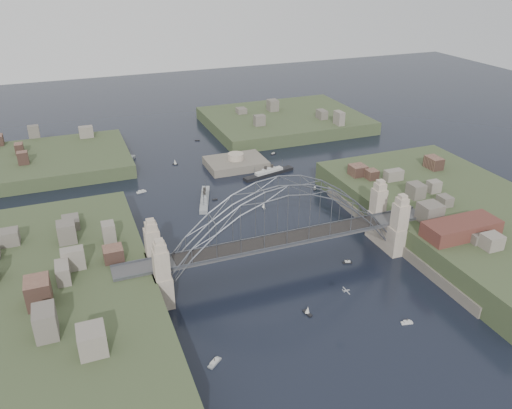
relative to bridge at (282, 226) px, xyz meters
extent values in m
plane|color=black|center=(0.00, 0.00, -12.32)|extent=(500.00, 500.00, 0.00)
cube|color=#454547|center=(0.00, 0.00, -4.32)|extent=(84.00, 6.00, 0.70)
cube|color=#52565E|center=(0.00, -3.00, -3.77)|extent=(84.00, 0.25, 0.50)
cube|color=#52565E|center=(0.00, 3.00, -3.77)|extent=(84.00, 0.25, 0.50)
cube|color=black|center=(0.00, 0.00, -3.77)|extent=(55.20, 5.20, 0.35)
cube|color=tan|center=(-31.50, -5.00, -3.47)|extent=(3.40, 3.40, 17.70)
cube|color=tan|center=(-31.50, 5.00, -3.47)|extent=(3.40, 3.40, 17.70)
cube|color=tan|center=(31.50, -5.00, -3.47)|extent=(3.40, 3.40, 17.70)
cube|color=tan|center=(31.50, 5.00, -3.47)|extent=(3.40, 3.40, 17.70)
cube|color=tan|center=(-31.50, 0.00, -8.32)|extent=(4.08, 13.80, 8.00)
cube|color=tan|center=(31.50, 0.00, -8.32)|extent=(4.08, 13.80, 8.00)
cube|color=#364426|center=(-58.00, 0.00, -10.32)|extent=(50.00, 90.00, 12.00)
cube|color=#60594E|center=(-35.50, 0.00, -11.32)|extent=(6.00, 70.00, 4.00)
cube|color=#364426|center=(58.00, 0.00, -10.32)|extent=(50.00, 90.00, 12.00)
cube|color=#60594E|center=(35.50, 0.00, -11.32)|extent=(6.00, 70.00, 4.00)
cube|color=#364426|center=(-55.00, 95.00, -11.82)|extent=(60.00, 45.00, 9.00)
cube|color=#364426|center=(50.00, 110.00, -11.57)|extent=(70.00, 55.00, 9.50)
cube|color=#60594E|center=(12.00, 70.00, -12.82)|extent=(22.00, 16.00, 7.00)
cylinder|color=tan|center=(12.00, 70.00, -8.12)|extent=(6.00, 6.00, 2.40)
cube|color=#592D26|center=(44.00, -14.00, -2.32)|extent=(20.00, 8.00, 4.00)
cube|color=#454547|center=(39.00, -28.00, -11.62)|extent=(4.00, 22.00, 1.40)
cube|color=gray|center=(-7.47, 45.27, -11.90)|extent=(8.48, 18.86, 1.69)
cube|color=gray|center=(-7.47, 45.27, -10.63)|extent=(5.15, 10.53, 1.27)
cube|color=gray|center=(-7.47, 45.27, -9.68)|extent=(2.84, 4.96, 0.85)
cylinder|color=black|center=(-7.89, 44.01, -8.94)|extent=(0.91, 0.91, 1.69)
cylinder|color=black|center=(-7.04, 46.54, -8.94)|extent=(0.91, 0.91, 1.69)
cylinder|color=#52565E|center=(-9.29, 39.86, -9.15)|extent=(0.17, 0.17, 4.23)
cylinder|color=#52565E|center=(-5.64, 50.69, -9.15)|extent=(0.17, 0.17, 4.23)
cube|color=gray|center=(-26.99, 87.84, -11.95)|extent=(9.84, 13.79, 1.50)
cube|color=gray|center=(-26.99, 87.84, -10.82)|extent=(5.76, 7.81, 1.13)
cube|color=gray|center=(-26.99, 87.84, -9.97)|extent=(2.98, 3.78, 0.75)
cylinder|color=black|center=(-27.56, 86.95, -9.32)|extent=(0.74, 0.74, 1.50)
cylinder|color=black|center=(-26.42, 88.73, -9.32)|extent=(0.74, 0.74, 1.50)
cylinder|color=#52565E|center=(-29.42, 84.04, -9.50)|extent=(0.15, 0.15, 3.76)
cylinder|color=#52565E|center=(-24.56, 91.64, -9.50)|extent=(0.15, 0.15, 3.76)
cube|color=black|center=(20.54, 57.90, -11.94)|extent=(20.95, 7.76, 1.52)
cube|color=beige|center=(20.54, 57.90, -10.81)|extent=(11.66, 4.82, 1.14)
cube|color=beige|center=(20.54, 57.90, -9.95)|extent=(5.44, 2.77, 0.76)
cylinder|color=black|center=(19.12, 57.55, -9.29)|extent=(1.02, 1.02, 1.52)
cylinder|color=black|center=(21.96, 58.25, -9.29)|extent=(1.02, 1.02, 1.52)
cylinder|color=#52565E|center=(14.46, 56.40, -9.48)|extent=(0.15, 0.15, 3.80)
cylinder|color=#52565E|center=(26.62, 59.40, -9.48)|extent=(0.15, 0.15, 3.80)
cube|color=#A1A3A8|center=(4.63, -24.07, -4.64)|extent=(1.47, 0.27, 0.26)
cube|color=#A1A3A8|center=(4.63, -24.07, -4.59)|extent=(0.25, 2.94, 0.06)
cube|color=#A1A3A8|center=(3.89, -24.06, -4.50)|extent=(0.15, 0.92, 0.32)
cube|color=beige|center=(-12.33, 16.49, -12.17)|extent=(2.33, 1.77, 0.45)
cube|color=beige|center=(8.69, 33.61, -12.17)|extent=(0.82, 1.99, 0.45)
cylinder|color=#52565E|center=(8.69, 33.61, -11.12)|extent=(0.08, 0.08, 2.20)
cone|color=silver|center=(8.69, 33.61, -11.12)|extent=(1.11, 1.33, 1.92)
cube|color=beige|center=(-2.12, -19.54, -12.17)|extent=(1.38, 2.74, 0.45)
cylinder|color=#52565E|center=(-2.12, -19.54, -11.12)|extent=(0.08, 0.08, 2.20)
cone|color=silver|center=(-2.12, -19.54, -11.12)|extent=(1.23, 1.42, 1.92)
cube|color=beige|center=(30.35, 40.18, -12.17)|extent=(1.70, 1.92, 0.45)
cylinder|color=#52565E|center=(30.35, 40.18, -11.12)|extent=(0.08, 0.08, 2.20)
cone|color=silver|center=(30.35, 40.18, -11.12)|extent=(1.55, 1.59, 1.92)
cube|color=beige|center=(-25.74, 59.74, -12.17)|extent=(3.44, 1.79, 0.45)
cube|color=beige|center=(-25.74, 59.74, -11.77)|extent=(2.12, 1.34, 0.40)
cylinder|color=black|center=(-25.74, 59.74, -11.32)|extent=(0.16, 0.16, 0.70)
cube|color=beige|center=(-4.08, 44.93, -12.17)|extent=(1.74, 0.71, 0.45)
cube|color=beige|center=(16.81, -30.46, -12.17)|extent=(2.69, 1.36, 0.45)
cube|color=beige|center=(16.81, -30.46, -11.77)|extent=(1.66, 1.02, 0.40)
cylinder|color=black|center=(16.81, -30.46, -11.32)|extent=(0.16, 0.16, 0.70)
cube|color=beige|center=(-9.13, 80.59, -12.17)|extent=(2.08, 1.61, 0.45)
cylinder|color=#52565E|center=(-9.13, 80.59, -11.12)|extent=(0.08, 0.08, 2.20)
cone|color=silver|center=(-9.13, 80.59, -11.12)|extent=(1.58, 1.49, 1.92)
cube|color=beige|center=(25.24, 9.97, -12.17)|extent=(0.89, 2.26, 0.45)
cylinder|color=#52565E|center=(25.24, 9.97, -11.12)|extent=(0.08, 0.08, 2.20)
cone|color=silver|center=(25.24, 9.97, -11.12)|extent=(1.09, 1.31, 1.92)
cube|color=beige|center=(-26.30, -26.83, -12.17)|extent=(3.35, 3.00, 0.45)
cube|color=beige|center=(-26.30, -26.83, -11.77)|extent=(2.18, 2.02, 0.40)
cylinder|color=black|center=(-26.30, -26.83, -11.32)|extent=(0.16, 0.16, 0.70)
cube|color=beige|center=(6.22, 104.55, -12.17)|extent=(2.15, 1.66, 0.45)
cube|color=beige|center=(-35.97, 25.94, -12.17)|extent=(2.62, 1.99, 0.45)
cylinder|color=#52565E|center=(-35.97, 25.94, -11.12)|extent=(0.08, 0.08, 2.20)
cone|color=silver|center=(-35.97, 25.94, -11.12)|extent=(1.57, 1.48, 1.92)
cube|color=beige|center=(17.11, -4.39, -12.17)|extent=(2.54, 1.54, 0.45)
cube|color=beige|center=(17.11, -4.39, -11.77)|extent=(1.59, 1.11, 0.40)
cylinder|color=black|center=(17.11, -4.39, -11.32)|extent=(0.16, 0.16, 0.70)
cube|color=beige|center=(30.42, 77.06, -12.17)|extent=(2.45, 1.98, 0.45)
cube|color=beige|center=(30.42, 77.06, -11.77)|extent=(1.58, 1.35, 0.40)
cylinder|color=black|center=(30.42, 77.06, -11.32)|extent=(0.16, 0.16, 0.70)
camera|label=1|loc=(-46.53, -101.56, 61.01)|focal=35.85mm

